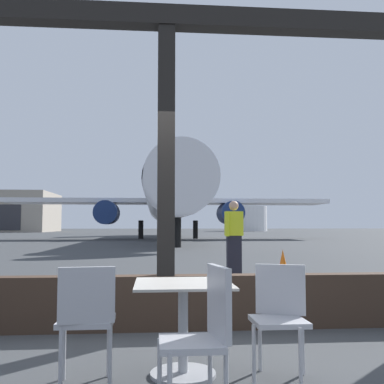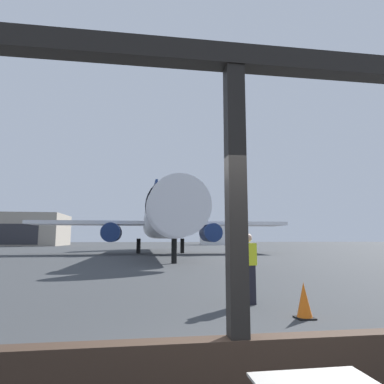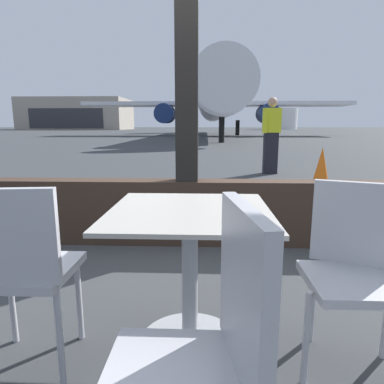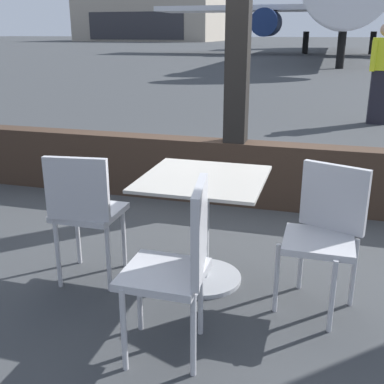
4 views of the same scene
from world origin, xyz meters
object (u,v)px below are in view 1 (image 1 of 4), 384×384
object	(u,v)px
cafe_chair_window_right	(279,310)
cafe_chair_aisle_left	(205,327)
cafe_chair_window_left	(87,314)
airplane	(169,198)
dining_table	(183,322)
fuel_storage_tank	(246,219)
ground_crew_worker	(234,238)
traffic_cone	(283,269)

from	to	relation	value
cafe_chair_window_right	cafe_chair_aisle_left	bearing A→B (deg)	-134.43
cafe_chair_window_left	airplane	size ratio (longest dim) A/B	0.02
dining_table	airplane	size ratio (longest dim) A/B	0.02
cafe_chair_window_left	cafe_chair_aisle_left	world-z (taller)	cafe_chair_aisle_left
dining_table	fuel_storage_tank	xyz separation A→B (m)	(18.29, 85.50, 2.07)
cafe_chair_window_left	fuel_storage_tank	world-z (taller)	fuel_storage_tank
airplane	cafe_chair_aisle_left	bearing A→B (deg)	-91.59
cafe_chair_window_left	ground_crew_worker	world-z (taller)	ground_crew_worker
dining_table	fuel_storage_tank	world-z (taller)	fuel_storage_tank
airplane	traffic_cone	bearing A→B (deg)	-87.74
fuel_storage_tank	airplane	bearing A→B (deg)	-108.64
ground_crew_worker	fuel_storage_tank	xyz separation A→B (m)	(16.71, 79.06, 1.59)
airplane	cafe_chair_window_right	bearing A→B (deg)	-90.49
airplane	ground_crew_worker	size ratio (longest dim) A/B	20.56
cafe_chair_aisle_left	traffic_cone	distance (m)	5.99
dining_table	airplane	xyz separation A→B (m)	(1.06, 34.43, 3.08)
cafe_chair_window_left	airplane	bearing A→B (deg)	87.06
cafe_chair_window_left	cafe_chair_window_right	bearing A→B (deg)	5.91
dining_table	traffic_cone	bearing A→B (deg)	65.16
cafe_chair_window_left	cafe_chair_window_right	size ratio (longest dim) A/B	1.03
cafe_chair_window_right	fuel_storage_tank	size ratio (longest dim) A/B	0.10
airplane	fuel_storage_tank	bearing A→B (deg)	71.36
ground_crew_worker	fuel_storage_tank	world-z (taller)	fuel_storage_tank
cafe_chair_aisle_left	ground_crew_worker	distance (m)	7.37
ground_crew_worker	cafe_chair_window_right	bearing A→B (deg)	-97.13
cafe_chair_window_left	cafe_chair_aisle_left	bearing A→B (deg)	-33.65
cafe_chair_aisle_left	traffic_cone	size ratio (longest dim) A/B	1.28
dining_table	cafe_chair_aisle_left	size ratio (longest dim) A/B	0.83
traffic_cone	cafe_chair_window_right	bearing A→B (deg)	-106.68
cafe_chair_window_left	cafe_chair_aisle_left	xyz separation A→B (m)	(0.81, -0.54, 0.01)
cafe_chair_aisle_left	cafe_chair_window_right	bearing A→B (deg)	45.57
dining_table	ground_crew_worker	world-z (taller)	ground_crew_worker
airplane	ground_crew_worker	bearing A→B (deg)	-88.94
cafe_chair_window_right	airplane	size ratio (longest dim) A/B	0.02
cafe_chair_aisle_left	cafe_chair_window_left	bearing A→B (deg)	146.35
traffic_cone	fuel_storage_tank	size ratio (longest dim) A/B	0.08
cafe_chair_window_right	fuel_storage_tank	distance (m)	87.38
ground_crew_worker	cafe_chair_aisle_left	bearing A→B (deg)	-101.70
cafe_chair_window_left	airplane	world-z (taller)	airplane
cafe_chair_aisle_left	airplane	world-z (taller)	airplane
cafe_chair_window_right	traffic_cone	distance (m)	5.11
cafe_chair_aisle_left	fuel_storage_tank	bearing A→B (deg)	78.08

